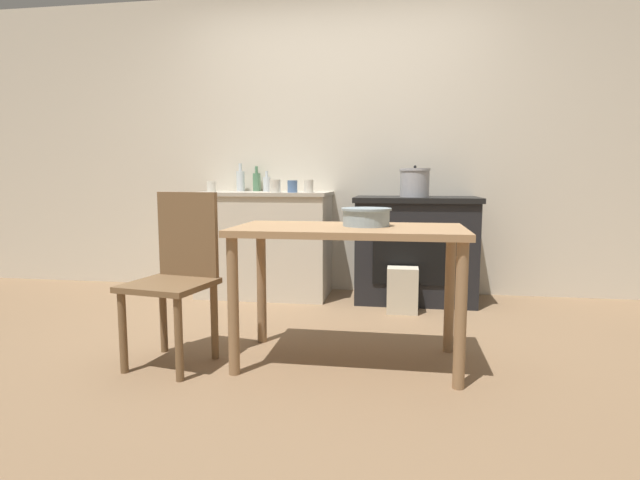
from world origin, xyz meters
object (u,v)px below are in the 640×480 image
object	(u,v)px
bottle_left	(241,180)
bottle_mid_left	(257,182)
chair	(177,273)
stock_pot	(415,183)
stove	(415,249)
bottle_far_left	(267,184)
mixing_bowl_large	(366,216)
cup_mid_right	(211,187)
work_table	(349,248)
flour_sack	(402,290)
cup_center_left	(292,186)
cup_center_right	(275,186)
cup_center	(309,186)

from	to	relation	value
bottle_left	bottle_mid_left	world-z (taller)	bottle_left
chair	stock_pot	xyz separation A→B (m)	(1.28, 1.55, 0.47)
chair	bottle_left	size ratio (longest dim) A/B	3.73
stove	bottle_far_left	size ratio (longest dim) A/B	5.60
mixing_bowl_large	bottle_mid_left	bearing A→B (deg)	123.07
cup_mid_right	work_table	bearing A→B (deg)	-46.91
mixing_bowl_large	cup_mid_right	size ratio (longest dim) A/B	3.02
bottle_far_left	mixing_bowl_large	bearing A→B (deg)	-57.70
stove	stock_pot	size ratio (longest dim) A/B	3.93
flour_sack	mixing_bowl_large	distance (m)	1.20
mixing_bowl_large	cup_mid_right	distance (m)	1.90
bottle_far_left	work_table	bearing A→B (deg)	-60.99
bottle_mid_left	cup_center_left	bearing A→B (deg)	-45.23
mixing_bowl_large	cup_center_right	size ratio (longest dim) A/B	2.61
mixing_bowl_large	stock_pot	bearing A→B (deg)	78.22
mixing_bowl_large	bottle_left	xyz separation A→B (m)	(-1.22, 1.62, 0.18)
chair	mixing_bowl_large	distance (m)	1.05
cup_center	cup_mid_right	size ratio (longest dim) A/B	1.14
stove	bottle_left	bearing A→B (deg)	172.50
bottle_far_left	bottle_mid_left	distance (m)	0.22
cup_center_right	cup_center	bearing A→B (deg)	1.93
work_table	stock_pot	world-z (taller)	stock_pot
work_table	bottle_far_left	world-z (taller)	bottle_far_left
bottle_mid_left	cup_mid_right	world-z (taller)	bottle_mid_left
stove	flour_sack	world-z (taller)	stove
stove	cup_mid_right	xyz separation A→B (m)	(-1.67, -0.11, 0.50)
cup_center	stock_pot	bearing A→B (deg)	11.36
stock_pot	mixing_bowl_large	world-z (taller)	stock_pot
bottle_far_left	cup_center_left	bearing A→B (deg)	-42.07
bottle_mid_left	cup_center_right	xyz separation A→B (m)	(0.28, -0.45, -0.03)
chair	cup_center	size ratio (longest dim) A/B	9.05
flour_sack	bottle_far_left	size ratio (longest dim) A/B	1.94
flour_sack	bottle_mid_left	distance (m)	1.64
stove	bottle_far_left	bearing A→B (deg)	177.14
bottle_far_left	cup_mid_right	world-z (taller)	bottle_far_left
stove	stock_pot	bearing A→B (deg)	-111.23
mixing_bowl_large	bottle_left	bearing A→B (deg)	126.80
stock_pot	bottle_left	world-z (taller)	bottle_left
chair	bottle_far_left	distance (m)	1.72
mixing_bowl_large	cup_center	world-z (taller)	cup_center
cup_center	cup_mid_right	distance (m)	0.84
stove	bottle_far_left	distance (m)	1.35
bottle_mid_left	bottle_left	bearing A→B (deg)	-168.04
mixing_bowl_large	cup_mid_right	xyz separation A→B (m)	(-1.36, 1.31, 0.13)
work_table	chair	distance (m)	0.92
flour_sack	cup_center	xyz separation A→B (m)	(-0.73, 0.21, 0.76)
stove	bottle_far_left	world-z (taller)	bottle_far_left
stock_pot	cup_mid_right	size ratio (longest dim) A/B	2.81
bottle_left	cup_center	xyz separation A→B (m)	(0.69, -0.41, -0.04)
bottle_far_left	cup_mid_right	bearing A→B (deg)	-157.75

